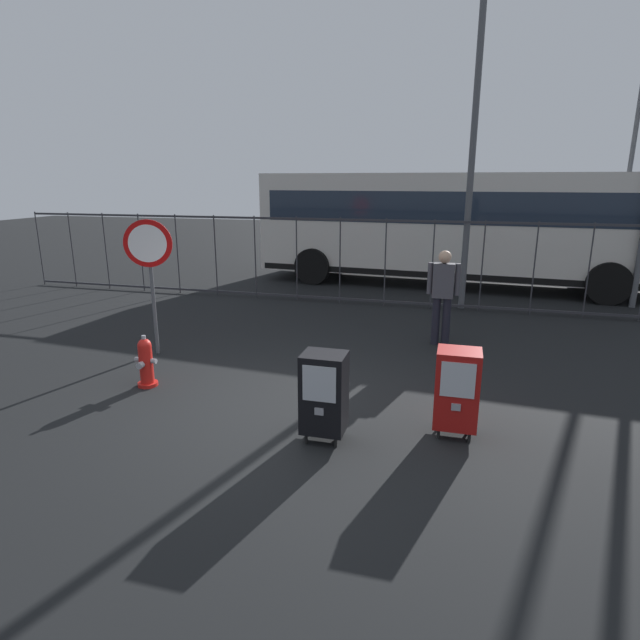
{
  "coord_description": "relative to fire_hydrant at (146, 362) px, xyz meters",
  "views": [
    {
      "loc": [
        2.16,
        -5.64,
        2.83
      ],
      "look_at": [
        0.3,
        1.2,
        0.9
      ],
      "focal_mm": 28.98,
      "sensor_mm": 36.0,
      "label": 1
    }
  ],
  "objects": [
    {
      "name": "newspaper_box_primary",
      "position": [
        2.82,
        -0.87,
        0.22
      ],
      "size": [
        0.48,
        0.42,
        1.02
      ],
      "color": "black",
      "rests_on": "ground_plane"
    },
    {
      "name": "ground_plane",
      "position": [
        2.0,
        -0.31,
        -0.35
      ],
      "size": [
        60.0,
        60.0,
        0.0
      ],
      "primitive_type": "plane",
      "color": "black"
    },
    {
      "name": "bus_near",
      "position": [
        3.98,
        8.72,
        1.36
      ],
      "size": [
        10.66,
        3.4,
        3.0
      ],
      "rotation": [
        0.0,
        0.0,
        -0.08
      ],
      "color": "beige",
      "rests_on": "ground_plane"
    },
    {
      "name": "fence_barrier",
      "position": [
        2.0,
        5.72,
        0.67
      ],
      "size": [
        18.03,
        0.04,
        2.0
      ],
      "color": "#2D2D33",
      "rests_on": "ground_plane"
    },
    {
      "name": "street_light_near_right",
      "position": [
        9.08,
        12.67,
        4.19
      ],
      "size": [
        0.32,
        0.32,
        7.94
      ],
      "color": "#4C4F54",
      "rests_on": "ground_plane"
    },
    {
      "name": "pedestrian",
      "position": [
        3.92,
        3.05,
        0.6
      ],
      "size": [
        0.55,
        0.22,
        1.67
      ],
      "color": "black",
      "rests_on": "ground_plane"
    },
    {
      "name": "stop_sign",
      "position": [
        -0.65,
        1.29,
        1.25
      ],
      "size": [
        0.71,
        0.31,
        2.23
      ],
      "color": "#4C4F54",
      "rests_on": "ground_plane"
    },
    {
      "name": "street_light_near_left",
      "position": [
        4.27,
        5.94,
        4.1
      ],
      "size": [
        0.32,
        0.32,
        7.76
      ],
      "color": "#4C4F54",
      "rests_on": "ground_plane"
    },
    {
      "name": "fire_hydrant",
      "position": [
        0.0,
        0.0,
        0.0
      ],
      "size": [
        0.33,
        0.32,
        0.75
      ],
      "color": "red",
      "rests_on": "ground_plane"
    },
    {
      "name": "newspaper_box_secondary",
      "position": [
        4.23,
        -0.37,
        0.22
      ],
      "size": [
        0.48,
        0.42,
        1.02
      ],
      "color": "black",
      "rests_on": "ground_plane"
    }
  ]
}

